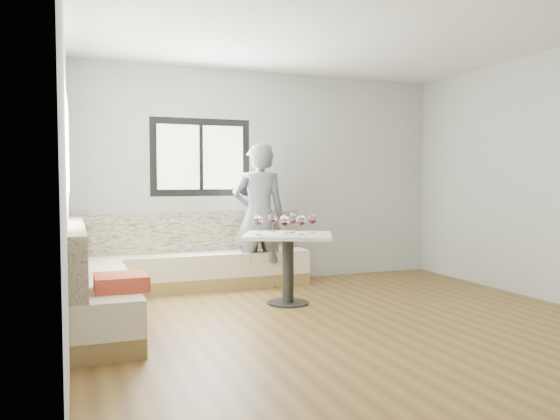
% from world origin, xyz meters
% --- Properties ---
extents(room, '(5.01, 5.01, 2.81)m').
position_xyz_m(room, '(-0.08, 0.08, 1.41)').
color(room, brown).
rests_on(room, ground).
extents(banquette, '(2.90, 2.80, 0.95)m').
position_xyz_m(banquette, '(-1.59, 1.62, 0.33)').
color(banquette, olive).
rests_on(banquette, ground).
extents(table, '(1.16, 1.06, 0.77)m').
position_xyz_m(table, '(-0.26, 1.06, 0.58)').
color(table, black).
rests_on(table, ground).
extents(person, '(0.73, 0.54, 1.82)m').
position_xyz_m(person, '(-0.26, 2.07, 0.91)').
color(person, slate).
rests_on(person, ground).
extents(olive_ramekin, '(0.09, 0.09, 0.04)m').
position_xyz_m(olive_ramekin, '(-0.31, 1.09, 0.79)').
color(olive_ramekin, white).
rests_on(olive_ramekin, table).
extents(wine_glass_a, '(0.10, 0.10, 0.22)m').
position_xyz_m(wine_glass_a, '(-0.61, 1.02, 0.92)').
color(wine_glass_a, white).
rests_on(wine_glass_a, table).
extents(wine_glass_b, '(0.10, 0.10, 0.22)m').
position_xyz_m(wine_glass_b, '(-0.37, 0.90, 0.92)').
color(wine_glass_b, white).
rests_on(wine_glass_b, table).
extents(wine_glass_c, '(0.10, 0.10, 0.22)m').
position_xyz_m(wine_glass_c, '(-0.18, 0.89, 0.92)').
color(wine_glass_c, white).
rests_on(wine_glass_c, table).
extents(wine_glass_d, '(0.10, 0.10, 0.22)m').
position_xyz_m(wine_glass_d, '(-0.17, 1.15, 0.92)').
color(wine_glass_d, white).
rests_on(wine_glass_d, table).
extents(wine_glass_e, '(0.10, 0.10, 0.22)m').
position_xyz_m(wine_glass_e, '(0.02, 1.04, 0.92)').
color(wine_glass_e, white).
rests_on(wine_glass_e, table).
extents(wine_glass_f, '(0.10, 0.10, 0.22)m').
position_xyz_m(wine_glass_f, '(-0.36, 1.30, 0.92)').
color(wine_glass_f, white).
rests_on(wine_glass_f, table).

